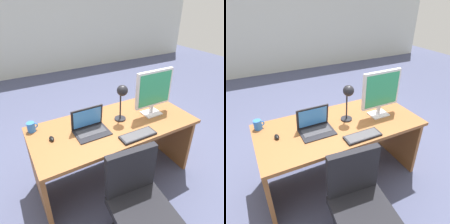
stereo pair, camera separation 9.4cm
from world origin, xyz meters
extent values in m
plane|color=#474C6B|center=(0.00, 1.50, 0.00)|extent=(12.00, 12.00, 0.00)
cube|color=silver|center=(0.00, 4.13, 1.40)|extent=(10.00, 0.10, 2.80)
cube|color=brown|center=(0.00, 0.00, 0.72)|extent=(1.68, 0.78, 0.03)
cube|color=brown|center=(-0.82, 0.00, 0.35)|extent=(0.04, 0.69, 0.71)
cube|color=brown|center=(0.82, 0.00, 0.35)|extent=(0.04, 0.69, 0.71)
cube|color=brown|center=(0.00, 0.29, 0.39)|extent=(1.48, 0.02, 0.50)
cube|color=silver|center=(0.47, -0.02, 0.75)|extent=(0.20, 0.16, 0.01)
cube|color=silver|center=(0.47, -0.01, 0.80)|extent=(0.04, 0.02, 0.09)
cube|color=silver|center=(0.47, -0.02, 1.04)|extent=(0.44, 0.04, 0.39)
cube|color=#2D9966|center=(0.47, -0.04, 1.04)|extent=(0.40, 0.00, 0.35)
cube|color=black|center=(-0.26, -0.04, 0.75)|extent=(0.32, 0.24, 0.01)
cube|color=#38383D|center=(-0.26, -0.02, 0.75)|extent=(0.27, 0.13, 0.00)
cube|color=black|center=(-0.26, 0.06, 0.86)|extent=(0.32, 0.05, 0.23)
cube|color=#3F8CEA|center=(-0.26, 0.05, 0.86)|extent=(0.28, 0.03, 0.19)
cube|color=black|center=(0.09, -0.29, 0.75)|extent=(0.35, 0.13, 0.02)
cube|color=#47474C|center=(0.09, -0.29, 0.76)|extent=(0.33, 0.11, 0.00)
ellipsoid|color=black|center=(-0.63, 0.04, 0.76)|extent=(0.04, 0.08, 0.03)
cylinder|color=black|center=(0.10, 0.05, 0.75)|extent=(0.12, 0.12, 0.01)
cylinder|color=black|center=(0.10, 0.05, 0.90)|extent=(0.02, 0.02, 0.29)
sphere|color=black|center=(0.10, 0.02, 1.09)|extent=(0.11, 0.11, 0.11)
cylinder|color=blue|center=(-0.76, 0.28, 0.79)|extent=(0.08, 0.08, 0.10)
torus|color=blue|center=(-0.72, 0.28, 0.79)|extent=(0.05, 0.01, 0.05)
cube|color=black|center=(-0.18, -0.78, 0.41)|extent=(0.50, 0.50, 0.08)
cube|color=black|center=(-0.16, -0.56, 0.66)|extent=(0.44, 0.10, 0.42)
camera|label=1|loc=(-0.89, -1.54, 1.91)|focal=33.25mm
camera|label=2|loc=(-0.81, -1.59, 1.91)|focal=33.25mm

